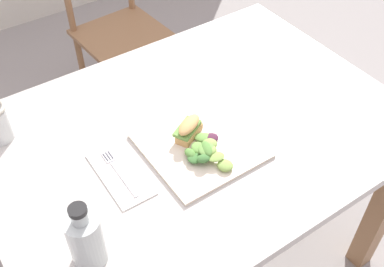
# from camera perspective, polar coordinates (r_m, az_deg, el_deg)

# --- Properties ---
(ground_plane) EXTENTS (8.33, 8.33, 0.00)m
(ground_plane) POSITION_cam_1_polar(r_m,az_deg,el_deg) (1.95, -2.41, -15.42)
(ground_plane) COLOR gray
(dining_table) EXTENTS (1.23, 0.89, 0.74)m
(dining_table) POSITION_cam_1_polar(r_m,az_deg,el_deg) (1.46, 0.40, -2.70)
(dining_table) COLOR #BCB7AD
(dining_table) RESTS_ON ground
(chair_wooden_far) EXTENTS (0.43, 0.43, 0.87)m
(chair_wooden_far) POSITION_cam_1_polar(r_m,az_deg,el_deg) (2.35, -9.01, 12.35)
(chair_wooden_far) COLOR #8E6642
(chair_wooden_far) RESTS_ON ground
(plate_lunch) EXTENTS (0.30, 0.30, 0.01)m
(plate_lunch) POSITION_cam_1_polar(r_m,az_deg,el_deg) (1.31, 0.99, -1.49)
(plate_lunch) COLOR beige
(plate_lunch) RESTS_ON dining_table
(sandwich_half_front) EXTENTS (0.10, 0.09, 0.06)m
(sandwich_half_front) POSITION_cam_1_polar(r_m,az_deg,el_deg) (1.31, -0.40, 0.60)
(sandwich_half_front) COLOR tan
(sandwich_half_front) RESTS_ON plate_lunch
(salad_mixed_greens) EXTENTS (0.14, 0.17, 0.03)m
(salad_mixed_greens) POSITION_cam_1_polar(r_m,az_deg,el_deg) (1.27, 1.91, -2.02)
(salad_mixed_greens) COLOR #4C2338
(salad_mixed_greens) RESTS_ON plate_lunch
(napkin_folded) EXTENTS (0.10, 0.23, 0.00)m
(napkin_folded) POSITION_cam_1_polar(r_m,az_deg,el_deg) (1.26, -8.77, -4.95)
(napkin_folded) COLOR silver
(napkin_folded) RESTS_ON dining_table
(fork_on_napkin) EXTENTS (0.03, 0.19, 0.00)m
(fork_on_napkin) POSITION_cam_1_polar(r_m,az_deg,el_deg) (1.27, -9.15, -4.34)
(fork_on_napkin) COLOR silver
(fork_on_napkin) RESTS_ON napkin_folded
(bottle_cold_brew) EXTENTS (0.08, 0.08, 0.19)m
(bottle_cold_brew) POSITION_cam_1_polar(r_m,az_deg,el_deg) (1.07, -12.79, -12.75)
(bottle_cold_brew) COLOR black
(bottle_cold_brew) RESTS_ON dining_table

